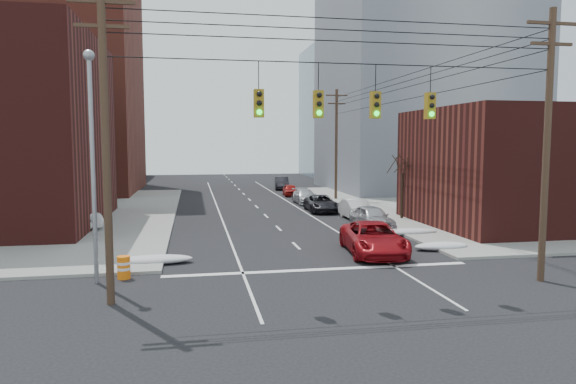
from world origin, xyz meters
name	(u,v)px	position (x,y,z in m)	size (l,w,h in m)	color
ground	(369,318)	(0.00, 0.00, 0.00)	(160.00, 160.00, 0.00)	black
sidewalk_ne	(547,203)	(27.00, 27.00, 0.07)	(40.00, 40.00, 0.15)	gray
building_brick_tall	(26,61)	(-24.00, 48.00, 15.00)	(24.00, 20.00, 30.00)	maroon
building_brick_far	(66,141)	(-26.00, 74.00, 6.00)	(22.00, 18.00, 12.00)	#451714
building_office	(421,87)	(22.00, 44.00, 12.50)	(22.00, 20.00, 25.00)	gray
building_glass	(366,113)	(24.00, 70.00, 11.00)	(20.00, 18.00, 22.00)	gray
building_storefront	(541,168)	(18.00, 16.00, 4.00)	(16.00, 12.00, 8.00)	#451714
utility_pole_left	(106,140)	(-8.50, 3.00, 5.78)	(2.20, 0.28, 11.00)	#473323
utility_pole_right	(547,141)	(8.50, 3.00, 5.78)	(2.20, 0.28, 11.00)	#473323
utility_pole_far	(336,142)	(8.50, 34.00, 5.78)	(2.20, 0.28, 11.00)	#473323
traffic_signals	(347,103)	(0.10, 2.97, 7.17)	(17.00, 0.42, 2.02)	black
street_light	(92,147)	(-9.50, 6.00, 5.54)	(0.44, 0.44, 9.32)	gray
bare_tree	(402,189)	(9.59, 20.00, 2.32)	(2.09, 2.20, 4.93)	black
snow_nw	(155,260)	(-7.40, 9.00, 0.21)	(3.50, 1.08, 0.42)	silver
snow_ne	(441,246)	(7.40, 9.50, 0.21)	(3.00, 1.08, 0.42)	silver
snow_east_far	(407,232)	(7.40, 14.00, 0.21)	(4.00, 1.08, 0.42)	silver
red_pickup	(374,238)	(3.48, 9.20, 0.81)	(2.70, 5.86, 1.63)	maroon
parked_car_a	(372,217)	(6.06, 16.59, 0.78)	(1.85, 4.61, 1.57)	#B4B5BA
parked_car_b	(356,210)	(6.40, 20.93, 0.75)	(1.58, 4.53, 1.49)	silver
parked_car_c	(321,203)	(4.89, 25.68, 0.69)	(2.29, 4.97, 1.38)	black
parked_car_d	(305,197)	(4.80, 31.56, 0.67)	(1.88, 4.63, 1.34)	#B1B1B6
parked_car_e	(290,190)	(4.80, 38.99, 0.63)	(1.48, 3.68, 1.25)	maroon
parked_car_f	(282,183)	(5.24, 47.15, 0.78)	(1.65, 4.72, 1.56)	black
lot_car_a	(63,218)	(-13.73, 18.74, 0.94)	(1.68, 4.81, 1.59)	silver
lot_car_b	(65,204)	(-15.46, 26.74, 0.94)	(2.61, 5.65, 1.57)	silver
lot_car_c	(10,212)	(-18.61, 24.08, 0.78)	(1.77, 4.35, 1.26)	black
construction_barrel	(124,267)	(-8.50, 6.50, 0.49)	(0.57, 0.57, 0.96)	orange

